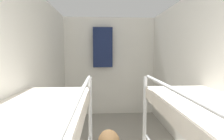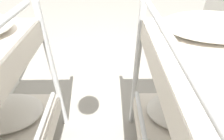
{
  "view_description": "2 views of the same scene",
  "coord_description": "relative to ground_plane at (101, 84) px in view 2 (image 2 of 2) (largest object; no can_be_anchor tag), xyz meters",
  "views": [
    {
      "loc": [
        -0.19,
        0.3,
        1.48
      ],
      "look_at": [
        -0.02,
        3.16,
        1.19
      ],
      "focal_mm": 28.0,
      "sensor_mm": 36.0,
      "label": 1
    },
    {
      "loc": [
        -0.12,
        1.68,
        1.49
      ],
      "look_at": [
        -0.14,
        0.56,
        0.65
      ],
      "focal_mm": 28.0,
      "sensor_mm": 36.0,
      "label": 2
    }
  ],
  "objects": [
    {
      "name": "ground_plane",
      "position": [
        0.0,
        0.0,
        0.0
      ],
      "size": [
        20.0,
        20.0,
        0.0
      ],
      "primitive_type": "plane",
      "color": "gray"
    }
  ]
}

